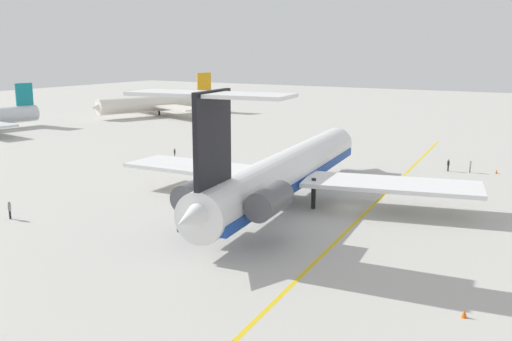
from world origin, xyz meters
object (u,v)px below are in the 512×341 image
Objects in this scene: airliner_far_right at (156,103)px; ground_crew_starboard at (9,208)px; safety_cone_nose at (496,172)px; ground_crew_near_nose at (470,165)px; safety_cone_wingtip at (464,313)px; main_jetliner at (283,172)px; ground_crew_near_tail at (175,152)px; ground_crew_portside at (448,164)px.

airliner_far_right reaches higher than ground_crew_starboard.
ground_crew_starboard is 61.72m from safety_cone_nose.
ground_crew_starboard is (-46.66, 35.71, 0.06)m from ground_crew_near_nose.
safety_cone_nose is 1.00× the size of safety_cone_wingtip.
main_jetliner is 28.33× the size of ground_crew_near_tail.
ground_crew_starboard is 44.01m from safety_cone_wingtip.
airliner_far_right is (60.46, 68.20, -0.65)m from main_jetliner.
ground_crew_near_nose is 58.76m from ground_crew_starboard.
ground_crew_portside is (-32.90, -79.81, -1.98)m from airliner_far_right.
airliner_far_right is 86.35m from ground_crew_portside.
airliner_far_right is 91.43m from safety_cone_nose.
ground_crew_starboard is at bearing 140.85° from safety_cone_nose.
ground_crew_near_tail is (-44.89, -41.11, -2.02)m from airliner_far_right.
ground_crew_portside is at bearing -26.80° from ground_crew_near_tail.
safety_cone_wingtip is (-18.37, -22.74, -3.44)m from main_jetliner.
ground_crew_portside is (11.99, -38.69, 0.03)m from ground_crew_near_tail.
safety_cone_nose is (1.20, -3.26, -0.80)m from ground_crew_near_nose.
safety_cone_wingtip is at bearing -13.89° from ground_crew_starboard.
ground_crew_portside is at bearing 105.75° from safety_cone_nose.
ground_crew_near_tail is at bearing 55.73° from safety_cone_wingtip.
ground_crew_portside is at bearing 13.62° from safety_cone_wingtip.
ground_crew_near_nose reaches higher than safety_cone_nose.
ground_crew_near_tail is at bearing 62.92° from airliner_far_right.
ground_crew_near_tail is 3.00× the size of safety_cone_wingtip.
airliner_far_right is at bearing 49.08° from safety_cone_wingtip.
airliner_far_right is 61.67× the size of safety_cone_wingtip.
ground_crew_near_nose is at bearing 10.12° from safety_cone_wingtip.
main_jetliner is 91.14m from airliner_far_right.
airliner_far_right is 120.38m from safety_cone_wingtip.
ground_crew_near_tail is at bearing 85.50° from ground_crew_starboard.
ground_crew_portside reaches higher than ground_crew_near_nose.
ground_crew_near_tail is at bearing 107.01° from safety_cone_nose.
ground_crew_near_nose is 3.09× the size of safety_cone_nose.
safety_cone_nose is 47.91m from safety_cone_wingtip.
main_jetliner is 1.38× the size of airliner_far_right.
ground_crew_near_nose is 43.37m from ground_crew_near_tail.
ground_crew_near_tail is 0.97× the size of ground_crew_portside.
ground_crew_starboard reaches higher than ground_crew_near_nose.
ground_crew_near_tail is at bearing 177.74° from ground_crew_near_nose.
safety_cone_wingtip is (-45.93, -11.13, -0.80)m from ground_crew_portside.
airliner_far_right is 91.94m from ground_crew_starboard.
ground_crew_near_nose is 2.88m from ground_crew_portside.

